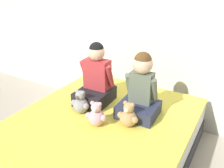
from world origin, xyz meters
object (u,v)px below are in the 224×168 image
object	(u,v)px
bed	(99,143)
child_on_right	(140,90)
teddy_bear_between_children	(96,115)
teddy_bear_held_by_left_child	(81,103)
teddy_bear_held_by_right_child	(128,116)
child_on_left	(96,80)

from	to	relation	value
bed	child_on_right	size ratio (longest dim) A/B	3.20
child_on_right	teddy_bear_between_children	size ratio (longest dim) A/B	2.60
teddy_bear_held_by_left_child	teddy_bear_between_children	xyz separation A→B (m)	(0.25, -0.10, -0.00)
teddy_bear_held_by_right_child	child_on_right	bearing A→B (deg)	93.55
child_on_left	teddy_bear_held_by_right_child	xyz separation A→B (m)	(0.49, -0.24, -0.14)
child_on_right	teddy_bear_held_by_left_child	size ratio (longest dim) A/B	2.54
child_on_left	child_on_right	distance (m)	0.49
child_on_left	teddy_bear_held_by_right_child	distance (m)	0.56
bed	child_on_left	bearing A→B (deg)	126.06
bed	teddy_bear_held_by_right_child	world-z (taller)	teddy_bear_held_by_right_child
teddy_bear_held_by_right_child	teddy_bear_between_children	bearing A→B (deg)	-149.19
child_on_right	teddy_bear_held_by_left_child	world-z (taller)	child_on_right
child_on_left	bed	bearing A→B (deg)	-56.09
teddy_bear_held_by_right_child	teddy_bear_between_children	distance (m)	0.28
teddy_bear_held_by_right_child	bed	bearing A→B (deg)	-157.94
child_on_left	teddy_bear_between_children	world-z (taller)	child_on_left
child_on_left	teddy_bear_held_by_right_child	world-z (taller)	child_on_left
child_on_right	teddy_bear_held_by_right_child	bearing A→B (deg)	-92.32
child_on_left	teddy_bear_between_children	bearing A→B (deg)	-58.11
bed	child_on_right	bearing A→B (deg)	51.70
bed	teddy_bear_between_children	size ratio (longest dim) A/B	8.30
teddy_bear_held_by_right_child	teddy_bear_between_children	size ratio (longest dim) A/B	1.02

